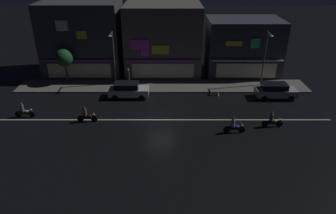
{
  "coord_description": "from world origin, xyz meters",
  "views": [
    {
      "loc": [
        0.63,
        -26.01,
        14.33
      ],
      "look_at": [
        0.53,
        0.93,
        0.89
      ],
      "focal_mm": 33.55,
      "sensor_mm": 36.0,
      "label": 1
    }
  ],
  "objects_px": {
    "pedestrian_on_sidewalk": "(130,77)",
    "motorcycle_trailing_far": "(88,115)",
    "parked_car_near_kerb": "(129,90)",
    "traffic_cone": "(219,93)",
    "parked_car_trailing": "(277,91)",
    "motorcycle_lead": "(273,121)",
    "streetlamp_west": "(114,54)",
    "motorcycle_following": "(235,126)",
    "motorcycle_opposite_lane": "(25,111)",
    "streetlamp_mid": "(267,55)"
  },
  "relations": [
    {
      "from": "pedestrian_on_sidewalk",
      "to": "motorcycle_trailing_far",
      "type": "xyz_separation_m",
      "value": [
        -2.94,
        -8.8,
        -0.43
      ]
    },
    {
      "from": "pedestrian_on_sidewalk",
      "to": "parked_car_near_kerb",
      "type": "bearing_deg",
      "value": -13.56
    },
    {
      "from": "traffic_cone",
      "to": "pedestrian_on_sidewalk",
      "type": "bearing_deg",
      "value": 164.1
    },
    {
      "from": "parked_car_near_kerb",
      "to": "parked_car_trailing",
      "type": "xyz_separation_m",
      "value": [
        15.88,
        -0.2,
        0.0
      ]
    },
    {
      "from": "motorcycle_lead",
      "to": "traffic_cone",
      "type": "xyz_separation_m",
      "value": [
        -3.89,
        6.87,
        -0.36
      ]
    },
    {
      "from": "streetlamp_west",
      "to": "motorcycle_trailing_far",
      "type": "xyz_separation_m",
      "value": [
        -1.36,
        -8.88,
        -3.22
      ]
    },
    {
      "from": "motorcycle_following",
      "to": "motorcycle_opposite_lane",
      "type": "relative_size",
      "value": 1.0
    },
    {
      "from": "motorcycle_following",
      "to": "motorcycle_trailing_far",
      "type": "relative_size",
      "value": 1.0
    },
    {
      "from": "pedestrian_on_sidewalk",
      "to": "motorcycle_following",
      "type": "height_order",
      "value": "pedestrian_on_sidewalk"
    },
    {
      "from": "streetlamp_west",
      "to": "motorcycle_following",
      "type": "relative_size",
      "value": 3.26
    },
    {
      "from": "streetlamp_west",
      "to": "motorcycle_trailing_far",
      "type": "bearing_deg",
      "value": -98.67
    },
    {
      "from": "pedestrian_on_sidewalk",
      "to": "streetlamp_west",
      "type": "bearing_deg",
      "value": -112.35
    },
    {
      "from": "parked_car_trailing",
      "to": "motorcycle_lead",
      "type": "distance_m",
      "value": 6.64
    },
    {
      "from": "motorcycle_following",
      "to": "traffic_cone",
      "type": "bearing_deg",
      "value": -92.46
    },
    {
      "from": "parked_car_trailing",
      "to": "motorcycle_opposite_lane",
      "type": "relative_size",
      "value": 2.26
    },
    {
      "from": "motorcycle_lead",
      "to": "motorcycle_trailing_far",
      "type": "distance_m",
      "value": 16.99
    },
    {
      "from": "traffic_cone",
      "to": "parked_car_near_kerb",
      "type": "bearing_deg",
      "value": -177.59
    },
    {
      "from": "parked_car_near_kerb",
      "to": "motorcycle_lead",
      "type": "relative_size",
      "value": 2.26
    },
    {
      "from": "streetlamp_mid",
      "to": "motorcycle_following",
      "type": "xyz_separation_m",
      "value": [
        -5.18,
        -10.37,
        -3.28
      ]
    },
    {
      "from": "parked_car_near_kerb",
      "to": "parked_car_trailing",
      "type": "height_order",
      "value": "same"
    },
    {
      "from": "motorcycle_opposite_lane",
      "to": "streetlamp_west",
      "type": "bearing_deg",
      "value": 42.69
    },
    {
      "from": "pedestrian_on_sidewalk",
      "to": "motorcycle_lead",
      "type": "distance_m",
      "value": 17.09
    },
    {
      "from": "parked_car_trailing",
      "to": "motorcycle_lead",
      "type": "height_order",
      "value": "parked_car_trailing"
    },
    {
      "from": "parked_car_near_kerb",
      "to": "motorcycle_following",
      "type": "distance_m",
      "value": 12.54
    },
    {
      "from": "parked_car_trailing",
      "to": "traffic_cone",
      "type": "xyz_separation_m",
      "value": [
        -6.09,
        0.61,
        -0.59
      ]
    },
    {
      "from": "motorcycle_following",
      "to": "motorcycle_trailing_far",
      "type": "bearing_deg",
      "value": -12.83
    },
    {
      "from": "motorcycle_lead",
      "to": "motorcycle_trailing_far",
      "type": "bearing_deg",
      "value": -10.96
    },
    {
      "from": "streetlamp_west",
      "to": "parked_car_trailing",
      "type": "distance_m",
      "value": 18.4
    },
    {
      "from": "parked_car_trailing",
      "to": "traffic_cone",
      "type": "height_order",
      "value": "parked_car_trailing"
    },
    {
      "from": "streetlamp_west",
      "to": "streetlamp_mid",
      "type": "height_order",
      "value": "streetlamp_mid"
    },
    {
      "from": "pedestrian_on_sidewalk",
      "to": "motorcycle_opposite_lane",
      "type": "xyz_separation_m",
      "value": [
        -9.13,
        -7.88,
        -0.43
      ]
    },
    {
      "from": "motorcycle_opposite_lane",
      "to": "motorcycle_trailing_far",
      "type": "height_order",
      "value": "same"
    },
    {
      "from": "pedestrian_on_sidewalk",
      "to": "motorcycle_opposite_lane",
      "type": "bearing_deg",
      "value": -68.62
    },
    {
      "from": "motorcycle_opposite_lane",
      "to": "motorcycle_trailing_far",
      "type": "relative_size",
      "value": 1.0
    },
    {
      "from": "streetlamp_west",
      "to": "motorcycle_lead",
      "type": "distance_m",
      "value": 18.73
    },
    {
      "from": "streetlamp_west",
      "to": "pedestrian_on_sidewalk",
      "type": "distance_m",
      "value": 3.21
    },
    {
      "from": "motorcycle_lead",
      "to": "traffic_cone",
      "type": "distance_m",
      "value": 7.9
    },
    {
      "from": "motorcycle_trailing_far",
      "to": "traffic_cone",
      "type": "height_order",
      "value": "motorcycle_trailing_far"
    },
    {
      "from": "streetlamp_mid",
      "to": "motorcycle_opposite_lane",
      "type": "height_order",
      "value": "streetlamp_mid"
    },
    {
      "from": "pedestrian_on_sidewalk",
      "to": "motorcycle_trailing_far",
      "type": "distance_m",
      "value": 9.29
    },
    {
      "from": "streetlamp_mid",
      "to": "pedestrian_on_sidewalk",
      "type": "height_order",
      "value": "streetlamp_mid"
    },
    {
      "from": "motorcycle_lead",
      "to": "motorcycle_following",
      "type": "distance_m",
      "value": 3.77
    },
    {
      "from": "streetlamp_west",
      "to": "motorcycle_opposite_lane",
      "type": "bearing_deg",
      "value": -133.45
    },
    {
      "from": "motorcycle_opposite_lane",
      "to": "traffic_cone",
      "type": "bearing_deg",
      "value": 10.69
    },
    {
      "from": "parked_car_near_kerb",
      "to": "motorcycle_trailing_far",
      "type": "distance_m",
      "value": 6.41
    },
    {
      "from": "motorcycle_lead",
      "to": "streetlamp_mid",
      "type": "bearing_deg",
      "value": -107.18
    },
    {
      "from": "motorcycle_lead",
      "to": "motorcycle_trailing_far",
      "type": "height_order",
      "value": "same"
    },
    {
      "from": "streetlamp_west",
      "to": "motorcycle_lead",
      "type": "relative_size",
      "value": 3.26
    },
    {
      "from": "parked_car_near_kerb",
      "to": "parked_car_trailing",
      "type": "bearing_deg",
      "value": 179.29
    },
    {
      "from": "motorcycle_following",
      "to": "motorcycle_opposite_lane",
      "type": "bearing_deg",
      "value": -12.83
    }
  ]
}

